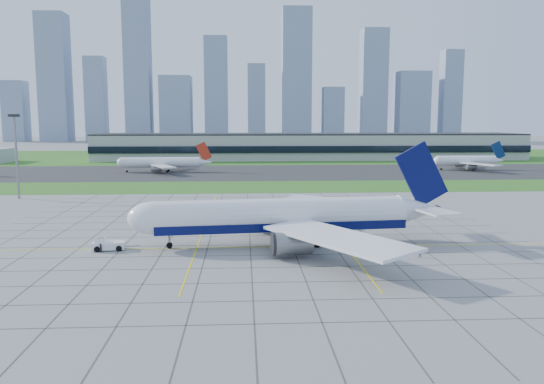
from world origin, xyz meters
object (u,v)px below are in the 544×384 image
object	(u,v)px
light_mast	(16,146)
distant_jet_1	(162,162)
airliner	(284,217)
distant_jet_2	(468,161)
pushback_tug	(107,244)
crew_far	(420,253)
crew_near	(101,248)

from	to	relation	value
light_mast	distant_jet_1	world-z (taller)	light_mast
light_mast	airliner	size ratio (longest dim) A/B	0.41
airliner	distant_jet_2	bearing A→B (deg)	50.50
pushback_tug	crew_far	world-z (taller)	pushback_tug
airliner	distant_jet_2	world-z (taller)	airliner
crew_near	distant_jet_1	bearing A→B (deg)	32.55
crew_near	distant_jet_1	distance (m)	152.00
airliner	distant_jet_1	xyz separation A→B (m)	(-45.21, 146.81, -0.91)
distant_jet_1	distant_jet_2	size ratio (longest dim) A/B	1.00
light_mast	distant_jet_2	distance (m)	196.90
light_mast	pushback_tug	bearing A→B (deg)	-57.16
crew_far	distant_jet_2	bearing A→B (deg)	81.67
airliner	pushback_tug	size ratio (longest dim) A/B	7.37
crew_far	distant_jet_1	world-z (taller)	distant_jet_1
crew_far	airliner	bearing A→B (deg)	171.20
distant_jet_2	pushback_tug	bearing A→B (deg)	-131.04
airliner	light_mast	bearing A→B (deg)	134.04
light_mast	crew_near	bearing A→B (deg)	-58.27
crew_near	crew_far	size ratio (longest dim) A/B	1.04
pushback_tug	crew_far	xyz separation A→B (m)	(55.90, -8.36, -0.25)
pushback_tug	crew_far	size ratio (longest dim) A/B	5.39
crew_near	distant_jet_2	xyz separation A→B (m)	(134.04, 154.95, 3.65)
crew_near	distant_jet_2	size ratio (longest dim) A/B	0.04
crew_near	pushback_tug	bearing A→B (deg)	6.56
crew_far	distant_jet_1	xyz separation A→B (m)	(-68.23, 158.08, 3.69)
pushback_tug	crew_far	distance (m)	56.52
airliner	distant_jet_2	size ratio (longest dim) A/B	1.48
light_mast	pushback_tug	xyz separation A→B (m)	(43.66, -67.65, -15.13)
crew_far	light_mast	bearing A→B (deg)	159.92
airliner	pushback_tug	world-z (taller)	airliner
pushback_tug	distant_jet_2	bearing A→B (deg)	43.22
pushback_tug	distant_jet_2	distance (m)	203.08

